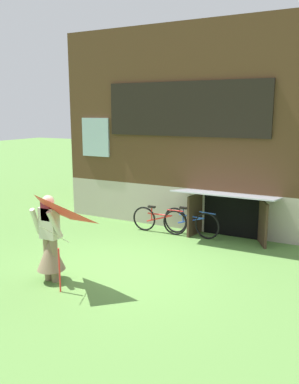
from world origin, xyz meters
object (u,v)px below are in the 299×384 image
Objects in this scene: person at (50,246)px; kite at (35,222)px; bicycle_red at (159,220)px; bicycle_blue at (191,222)px.

person is 1.01× the size of kite.
person reaches higher than bicycle_red.
kite is 1.06× the size of bicycle_red.
bicycle_red is at bearing 87.09° from kite.
bicycle_red is (-0.82, -0.14, -0.01)m from bicycle_blue.
bicycle_blue is at bearing 78.77° from person.
bicycle_blue is 1.03× the size of bicycle_red.
kite is (0.26, -0.61, 0.63)m from person.
kite is at bearing -94.59° from bicycle_red.
bicycle_blue reaches higher than bicycle_red.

